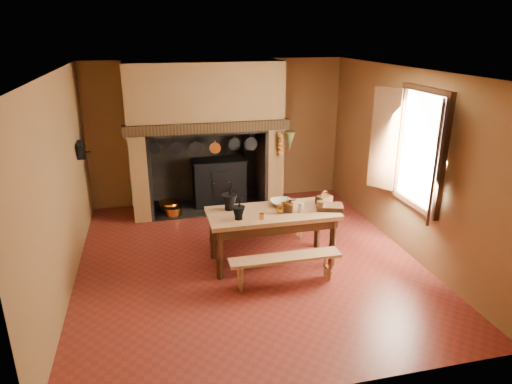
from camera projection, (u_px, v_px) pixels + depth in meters
floor at (248, 260)px, 6.95m from camera, size 5.50×5.50×0.00m
ceiling at (247, 71)px, 6.01m from camera, size 5.50×5.50×0.00m
back_wall at (218, 132)px, 9.00m from camera, size 5.00×0.02×2.80m
wall_left at (61, 186)px, 5.94m from camera, size 0.02×5.50×2.80m
wall_right at (406, 162)px, 7.03m from camera, size 0.02×5.50×2.80m
wall_front at (316, 264)px, 3.96m from camera, size 5.00×0.02×2.80m
chimney_breast at (205, 116)px, 8.39m from camera, size 2.95×0.96×2.80m
iron_range at (220, 181)px, 9.02m from camera, size 1.12×0.55×1.60m
hearth_pans at (170, 208)px, 8.73m from camera, size 0.51×0.62×0.20m
hanging_pans at (207, 147)px, 8.08m from camera, size 1.92×0.29×0.27m
onion_string at (280, 144)px, 8.36m from camera, size 0.12×0.10×0.46m
herb_bunch at (290, 141)px, 8.38m from camera, size 0.20×0.20×0.35m
window at (414, 149)px, 6.53m from camera, size 0.39×1.75×1.76m
wall_coffee_mill at (80, 148)px, 7.34m from camera, size 0.23×0.16×0.31m
work_table at (272, 219)px, 6.69m from camera, size 1.89×0.84×0.82m
bench_front at (285, 263)px, 6.19m from camera, size 1.54×0.27×0.43m
bench_back at (261, 222)px, 7.45m from camera, size 1.66×0.29×0.47m
mortar_large at (229, 201)px, 6.67m from camera, size 0.24×0.24×0.40m
mortar_small at (239, 212)px, 6.34m from camera, size 0.19×0.19×0.32m
coffee_grinder at (289, 207)px, 6.61m from camera, size 0.18×0.16×0.19m
brass_mug_a at (262, 216)px, 6.37m from camera, size 0.09×0.09×0.08m
brass_mug_b at (284, 206)px, 6.73m from camera, size 0.11×0.11×0.10m
mixing_bowl at (281, 203)px, 6.86m from camera, size 0.35×0.35×0.08m
stoneware_crock at (321, 206)px, 6.65m from camera, size 0.13×0.13×0.15m
glass_jar at (301, 207)px, 6.61m from camera, size 0.10×0.10×0.13m
wicker_basket at (324, 199)px, 6.92m from camera, size 0.27×0.24×0.21m
wooden_tray at (329, 207)px, 6.73m from camera, size 0.45×0.37×0.07m
brass_cup at (280, 210)px, 6.58m from camera, size 0.15×0.15×0.09m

